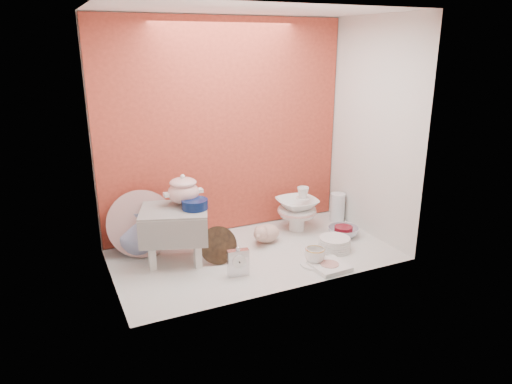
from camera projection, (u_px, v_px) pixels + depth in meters
ground at (255, 254)px, 3.06m from camera, size 1.80×1.80×0.00m
niche_shell at (242, 108)px, 2.93m from camera, size 1.86×1.03×1.53m
step_stool at (175, 235)px, 2.92m from camera, size 0.50×0.46×0.35m
soup_tureen at (183, 189)px, 2.92m from camera, size 0.28×0.28×0.20m
cobalt_bowl at (195, 204)px, 2.86m from camera, size 0.19×0.19×0.06m
floral_platter at (141, 224)px, 3.00m from camera, size 0.46×0.24×0.42m
blue_white_vase at (138, 233)px, 3.05m from camera, size 0.35×0.35×0.28m
lacquer_tray at (218, 245)px, 2.92m from camera, size 0.25×0.13×0.23m
mantel_clock at (238, 261)px, 2.75m from camera, size 0.13×0.06×0.19m
plush_pig at (266, 233)px, 3.22m from camera, size 0.27×0.22×0.14m
teacup_saucer at (314, 264)px, 2.92m from camera, size 0.23×0.23×0.01m
gold_rim_teacup at (315, 255)px, 2.90m from camera, size 0.14×0.14×0.10m
lattice_dish at (329, 266)px, 2.86m from camera, size 0.22×0.22×0.03m
dinner_plate_stack at (335, 244)px, 3.11m from camera, size 0.26×0.26×0.09m
crystal_bowl at (343, 232)px, 3.34m from camera, size 0.26×0.26×0.07m
clear_glass_vase at (338, 207)px, 3.60m from camera, size 0.11×0.11×0.22m
porcelain_tower at (297, 209)px, 3.41m from camera, size 0.37×0.37×0.33m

